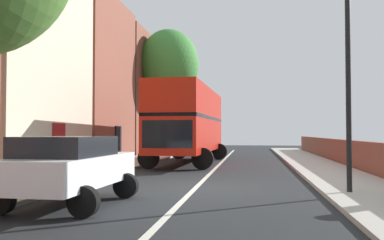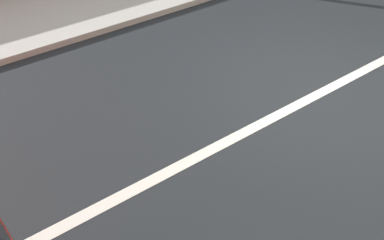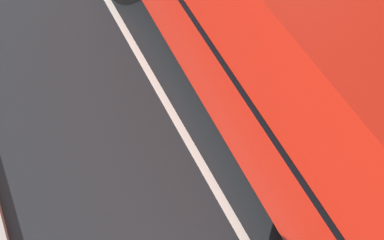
{
  "view_description": "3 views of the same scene",
  "coord_description": "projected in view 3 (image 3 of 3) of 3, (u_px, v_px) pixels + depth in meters",
  "views": [
    {
      "loc": [
        1.72,
        -12.86,
        1.71
      ],
      "look_at": [
        -0.56,
        3.0,
        2.18
      ],
      "focal_mm": 39.02,
      "sensor_mm": 36.0,
      "label": 1
    },
    {
      "loc": [
        -2.69,
        4.21,
        3.66
      ],
      "look_at": [
        -1.27,
        3.22,
        2.09
      ],
      "focal_mm": 35.6,
      "sensor_mm": 36.0,
      "label": 2
    },
    {
      "loc": [
        1.55,
        13.6,
        6.65
      ],
      "look_at": [
        0.0,
        10.57,
        1.05
      ],
      "focal_mm": 35.63,
      "sensor_mm": 36.0,
      "label": 3
    }
  ],
  "objects": []
}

